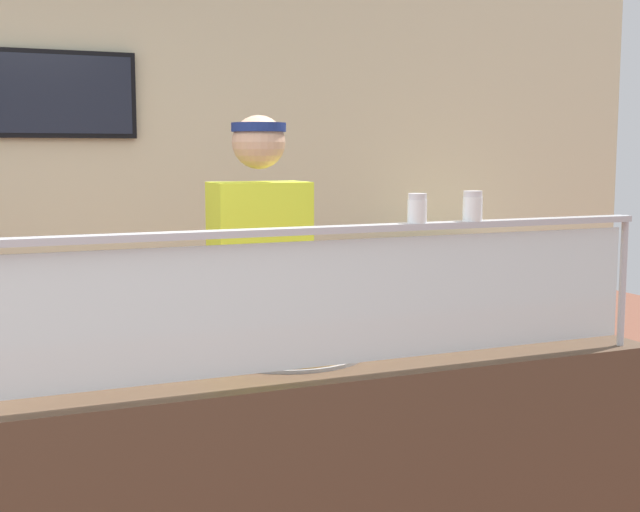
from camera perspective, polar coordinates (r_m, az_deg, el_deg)
shop_rear_unit at (r=4.99m, az=-10.95°, el=3.89°), size 6.67×0.13×2.70m
serving_counter at (r=2.96m, az=-0.32°, el=-15.68°), size 2.27×0.66×0.95m
sneeze_guard at (r=2.51m, az=2.07°, el=-1.73°), size 2.10×0.06×0.45m
pizza_tray at (r=2.83m, az=-2.07°, el=-6.30°), size 0.50×0.50×0.04m
pizza_server at (r=2.80m, az=-2.40°, el=-6.00°), size 0.14×0.29×0.01m
parmesan_shaker at (r=2.59m, az=6.54°, el=3.07°), size 0.06×0.06×0.09m
pepper_flake_shaker at (r=2.70m, az=10.19°, el=3.19°), size 0.06×0.06×0.09m
worker_figure at (r=3.41m, az=-3.93°, el=-3.37°), size 0.41×0.50×1.76m
prep_shelf at (r=5.37m, az=9.77°, el=-6.03°), size 0.70×0.55×0.83m
pizza_box_stack at (r=5.28m, az=9.89°, el=-0.44°), size 0.49×0.49×0.22m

